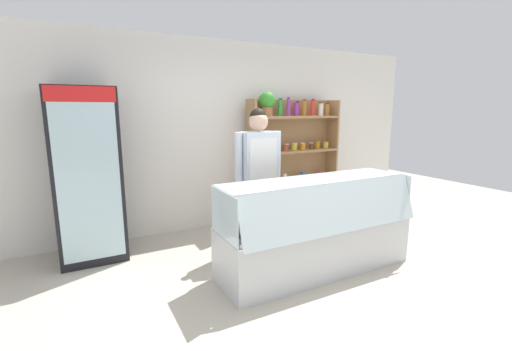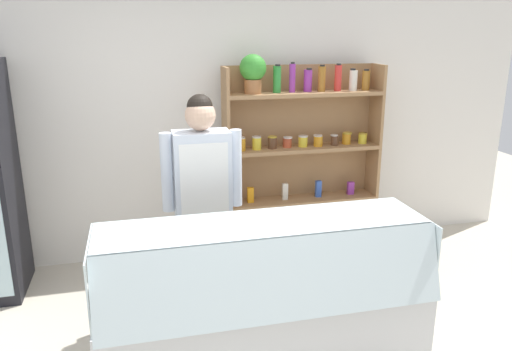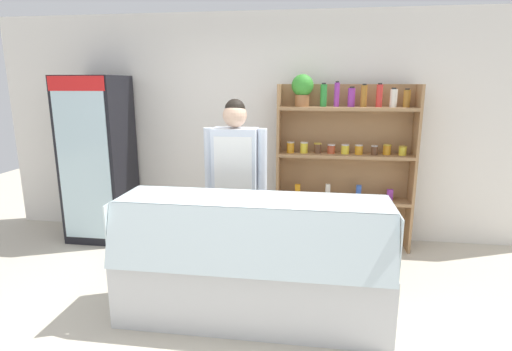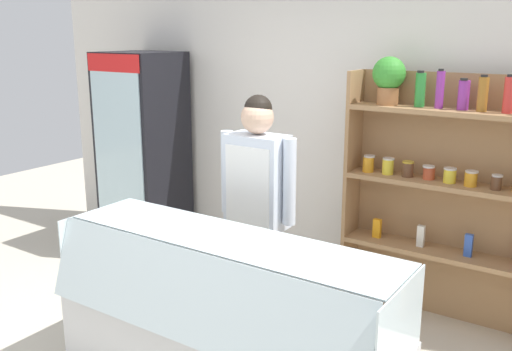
{
  "view_description": "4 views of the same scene",
  "coord_description": "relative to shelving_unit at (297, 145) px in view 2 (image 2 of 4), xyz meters",
  "views": [
    {
      "loc": [
        -2.09,
        -2.65,
        1.73
      ],
      "look_at": [
        -0.21,
        0.88,
        0.95
      ],
      "focal_mm": 24.0,
      "sensor_mm": 36.0,
      "label": 1
    },
    {
      "loc": [
        -0.63,
        -2.69,
        2.19
      ],
      "look_at": [
        0.23,
        0.79,
        1.14
      ],
      "focal_mm": 35.0,
      "sensor_mm": 36.0,
      "label": 2
    },
    {
      "loc": [
        0.59,
        -2.78,
        1.89
      ],
      "look_at": [
        0.07,
        0.74,
        1.06
      ],
      "focal_mm": 28.0,
      "sensor_mm": 36.0,
      "label": 3
    },
    {
      "loc": [
        2.0,
        -2.29,
        2.16
      ],
      "look_at": [
        -0.07,
        0.78,
        1.22
      ],
      "focal_mm": 40.0,
      "sensor_mm": 36.0,
      "label": 4
    }
  ],
  "objects": [
    {
      "name": "back_wall",
      "position": [
        -0.9,
        0.28,
        0.23
      ],
      "size": [
        6.8,
        0.1,
        2.7
      ],
      "primitive_type": "cube",
      "color": "white",
      "rests_on": "ground"
    },
    {
      "name": "shop_clerk",
      "position": [
        -1.05,
        -0.89,
        -0.08
      ],
      "size": [
        0.61,
        0.25,
        1.74
      ],
      "color": "#2D2D38",
      "rests_on": "ground"
    },
    {
      "name": "deli_display_case",
      "position": [
        -0.77,
        -1.67,
        -0.8
      ],
      "size": [
        2.15,
        0.72,
        1.01
      ],
      "color": "silver",
      "rests_on": "ground"
    },
    {
      "name": "shelving_unit",
      "position": [
        0.0,
        0.0,
        0.0
      ],
      "size": [
        1.53,
        0.29,
        1.98
      ],
      "color": "#9E754C",
      "rests_on": "ground"
    }
  ]
}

